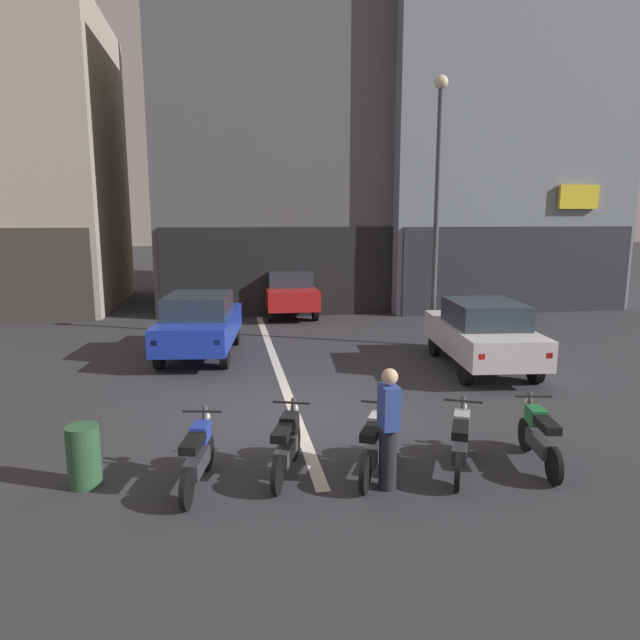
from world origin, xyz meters
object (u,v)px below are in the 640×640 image
at_px(car_white_parked_kerbside, 482,332).
at_px(motorcycle_green_row_rightmost, 539,436).
at_px(car_blue_crossing_near, 200,323).
at_px(person_by_motorcycles, 388,428).
at_px(motorcycle_black_row_left_mid, 287,444).
at_px(trash_bin, 84,456).
at_px(motorcycle_silver_row_right_mid, 460,441).
at_px(motorcycle_white_row_centre, 375,443).
at_px(motorcycle_blue_row_leftmost, 198,455).
at_px(street_lamp, 438,187).
at_px(car_red_down_street, 289,291).

height_order(car_white_parked_kerbside, motorcycle_green_row_rightmost, car_white_parked_kerbside).
distance_m(car_blue_crossing_near, person_by_motorcycles, 8.40).
bearing_deg(motorcycle_green_row_rightmost, person_by_motorcycles, -172.31).
bearing_deg(motorcycle_black_row_left_mid, motorcycle_green_row_rightmost, -5.15).
bearing_deg(car_white_parked_kerbside, trash_bin, -148.92).
relative_size(motorcycle_black_row_left_mid, motorcycle_silver_row_right_mid, 1.04).
distance_m(motorcycle_white_row_centre, motorcycle_silver_row_right_mid, 1.23).
height_order(car_blue_crossing_near, motorcycle_silver_row_right_mid, car_blue_crossing_near).
xyz_separation_m(motorcycle_green_row_rightmost, person_by_motorcycles, (-2.38, -0.32, 0.40)).
bearing_deg(motorcycle_green_row_rightmost, motorcycle_blue_row_leftmost, 178.20).
height_order(street_lamp, person_by_motorcycles, street_lamp).
height_order(street_lamp, motorcycle_silver_row_right_mid, street_lamp).
xyz_separation_m(car_blue_crossing_near, motorcycle_green_row_rightmost, (5.11, -7.62, -0.43)).
distance_m(car_white_parked_kerbside, motorcycle_silver_row_right_mid, 5.95).
xyz_separation_m(car_red_down_street, person_by_motorcycles, (-0.29, -13.83, -0.03)).
xyz_separation_m(motorcycle_white_row_centre, trash_bin, (-3.97, 0.31, -0.03)).
bearing_deg(car_blue_crossing_near, car_red_down_street, 62.87).
xyz_separation_m(car_blue_crossing_near, person_by_motorcycles, (2.73, -7.94, -0.03)).
bearing_deg(motorcycle_black_row_left_mid, car_red_down_street, 83.20).
height_order(street_lamp, motorcycle_blue_row_leftmost, street_lamp).
xyz_separation_m(person_by_motorcycles, trash_bin, (-4.03, 0.77, -0.43)).
height_order(motorcycle_silver_row_right_mid, person_by_motorcycles, person_by_motorcycles).
bearing_deg(car_blue_crossing_near, motorcycle_silver_row_right_mid, -62.96).
height_order(motorcycle_blue_row_leftmost, motorcycle_black_row_left_mid, same).
xyz_separation_m(car_white_parked_kerbside, motorcycle_blue_row_leftmost, (-6.44, -5.09, -0.43)).
bearing_deg(person_by_motorcycles, car_white_parked_kerbside, 54.76).
bearing_deg(trash_bin, motorcycle_white_row_centre, -4.50).
xyz_separation_m(motorcycle_blue_row_leftmost, motorcycle_white_row_centre, (2.45, -0.02, 0.00)).
height_order(car_white_parked_kerbside, motorcycle_silver_row_right_mid, car_white_parked_kerbside).
bearing_deg(motorcycle_white_row_centre, motorcycle_green_row_rightmost, -3.09).
bearing_deg(car_red_down_street, street_lamp, -59.52).
distance_m(motorcycle_silver_row_right_mid, person_by_motorcycles, 1.27).
distance_m(motorcycle_blue_row_leftmost, person_by_motorcycles, 2.58).
distance_m(street_lamp, motorcycle_blue_row_leftmost, 10.55).
relative_size(motorcycle_blue_row_leftmost, motorcycle_green_row_rightmost, 1.00).
relative_size(car_white_parked_kerbside, car_red_down_street, 1.03).
relative_size(car_white_parked_kerbside, motorcycle_green_row_rightmost, 2.57).
bearing_deg(motorcycle_black_row_left_mid, car_blue_crossing_near, 101.20).
distance_m(motorcycle_silver_row_right_mid, trash_bin, 5.21).
bearing_deg(motorcycle_silver_row_right_mid, motorcycle_white_row_centre, 173.80).
height_order(motorcycle_blue_row_leftmost, motorcycle_silver_row_right_mid, same).
xyz_separation_m(motorcycle_blue_row_leftmost, person_by_motorcycles, (2.51, -0.48, 0.40)).
xyz_separation_m(motorcycle_black_row_left_mid, motorcycle_white_row_centre, (1.22, -0.20, 0.00)).
bearing_deg(car_blue_crossing_near, street_lamp, 1.45).
relative_size(car_white_parked_kerbside, trash_bin, 5.01).
xyz_separation_m(car_red_down_street, motorcycle_green_row_rightmost, (2.09, -13.50, -0.43)).
bearing_deg(car_red_down_street, car_white_parked_kerbside, -66.19).
bearing_deg(street_lamp, motorcycle_blue_row_leftmost, -128.94).
relative_size(car_red_down_street, person_by_motorcycles, 2.49).
distance_m(motorcycle_black_row_left_mid, motorcycle_white_row_centre, 1.24).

